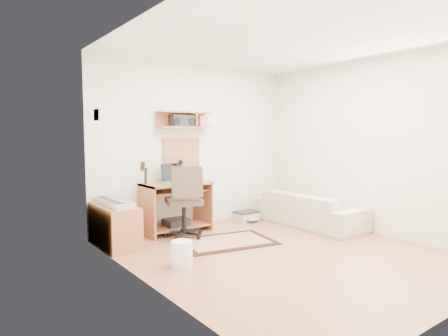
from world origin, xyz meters
TOP-DOWN VIEW (x-y plane):
  - floor at (0.00, 0.00)m, footprint 3.60×4.00m
  - ceiling at (0.00, 0.00)m, footprint 3.60×4.00m
  - back_wall at (0.00, 2.00)m, footprint 3.60×0.01m
  - left_wall at (-1.80, 0.00)m, footprint 0.01×4.00m
  - right_wall at (1.80, 0.00)m, footprint 0.01×4.00m
  - wall_shelf at (-0.30, 1.88)m, footprint 0.90×0.25m
  - cork_board at (-0.30, 1.98)m, footprint 0.64×0.03m
  - wall_photo at (-1.79, 1.50)m, footprint 0.02×0.20m
  - desk at (-0.55, 1.73)m, footprint 1.00×0.55m
  - laptop at (-0.53, 1.71)m, footprint 0.45×0.45m
  - speaker at (-0.15, 1.68)m, footprint 0.08×0.08m
  - desk_lamp at (-0.36, 1.87)m, footprint 0.11×0.11m
  - pencil_cup at (-0.29, 1.83)m, footprint 0.07×0.07m
  - boombox at (-0.35, 1.87)m, footprint 0.37×0.17m
  - rug at (-0.28, 0.82)m, footprint 1.42×1.09m
  - task_chair at (-0.62, 1.37)m, footprint 0.68×0.68m
  - cabinet at (-1.58, 1.55)m, footprint 0.40×0.90m
  - music_keyboard at (-1.58, 1.55)m, footprint 0.25×0.82m
  - guitar at (-0.97, 1.86)m, footprint 0.32×0.23m
  - waste_basket at (-1.27, 0.34)m, footprint 0.28×0.28m
  - printer at (0.80, 1.68)m, footprint 0.40×0.31m
  - sofa at (1.38, 0.81)m, footprint 0.54×1.84m

SIDE VIEW (x-z plane):
  - floor at x=0.00m, z-range -0.01..0.00m
  - rug at x=-0.28m, z-range 0.00..0.02m
  - printer at x=0.80m, z-range 0.01..0.16m
  - waste_basket at x=-1.27m, z-range 0.00..0.29m
  - cabinet at x=-1.58m, z-range 0.00..0.55m
  - sofa at x=1.38m, z-range 0.00..0.72m
  - desk at x=-0.55m, z-range 0.00..0.75m
  - task_chair at x=-0.62m, z-range 0.00..1.05m
  - guitar at x=-0.97m, z-range 0.00..1.08m
  - music_keyboard at x=-1.58m, z-range 0.55..0.62m
  - pencil_cup at x=-0.29m, z-range 0.75..0.85m
  - speaker at x=-0.15m, z-range 0.75..0.94m
  - laptop at x=-0.53m, z-range 0.75..1.04m
  - desk_lamp at x=-0.36m, z-range 0.75..1.09m
  - cork_board at x=-0.30m, z-range 0.92..1.42m
  - back_wall at x=0.00m, z-range 0.00..2.60m
  - left_wall at x=-1.80m, z-range 0.00..2.60m
  - right_wall at x=1.80m, z-range 0.00..2.60m
  - boombox at x=-0.35m, z-range 1.59..1.77m
  - wall_shelf at x=-0.30m, z-range 1.57..1.83m
  - wall_photo at x=-1.79m, z-range 1.65..1.79m
  - ceiling at x=0.00m, z-range 2.60..2.61m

